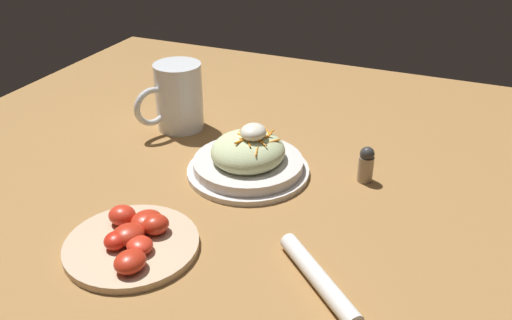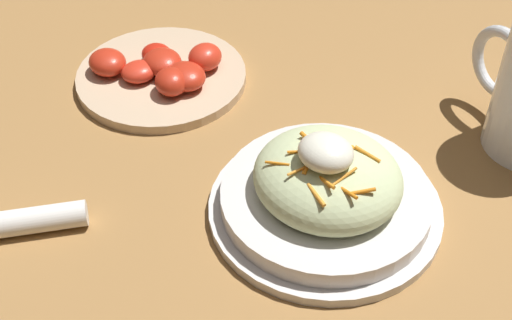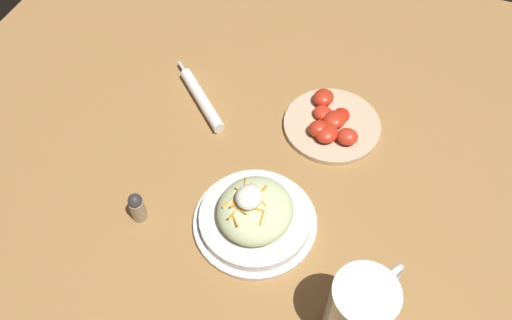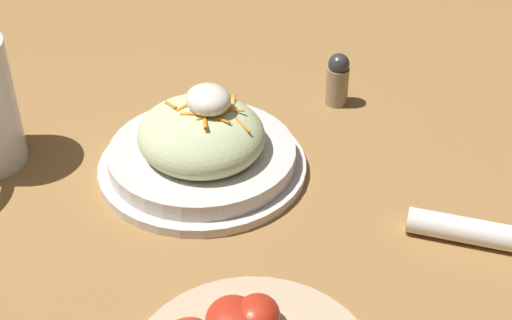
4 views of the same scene
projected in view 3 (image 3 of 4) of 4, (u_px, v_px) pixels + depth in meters
The scene contains 6 objects.
ground_plane at pixel (250, 179), 0.98m from camera, with size 1.43×1.43×0.00m, color #9E703D.
salad_plate at pixel (255, 215), 0.90m from camera, with size 0.22×0.22×0.10m.
beer_mug at pixel (360, 312), 0.77m from camera, with size 0.14×0.10×0.14m.
napkin_roll at pixel (202, 99), 1.09m from camera, with size 0.16×0.17×0.02m.
tomato_plate at pixel (331, 123), 1.04m from camera, with size 0.19×0.19×0.04m.
salt_shaker at pixel (137, 207), 0.91m from camera, with size 0.03×0.03×0.06m.
Camera 3 is at (0.52, 0.20, 0.81)m, focal length 37.06 mm.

